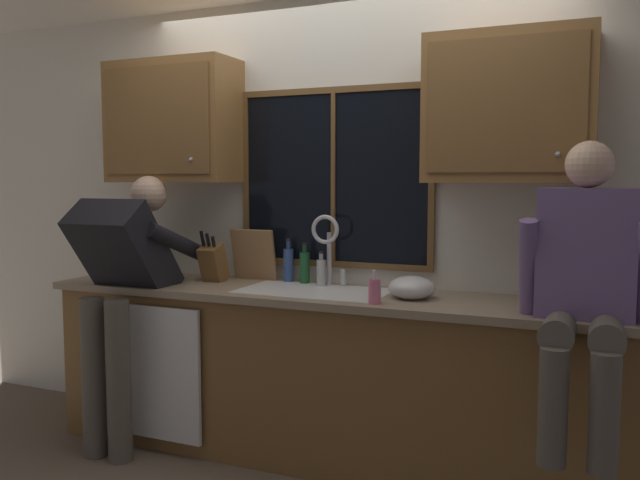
{
  "coord_description": "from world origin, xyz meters",
  "views": [
    {
      "loc": [
        1.32,
        -3.5,
        1.51
      ],
      "look_at": [
        -0.05,
        -0.3,
        1.2
      ],
      "focal_mm": 36.98,
      "sensor_mm": 36.0,
      "label": 1
    }
  ],
  "objects_px": {
    "person_sitting_on_counter": "(585,279)",
    "soap_dispenser": "(375,291)",
    "bottle_amber_small": "(288,264)",
    "knife_block": "(213,263)",
    "bottle_tall_clear": "(305,267)",
    "mixing_bowl": "(412,288)",
    "cutting_board": "(254,255)",
    "bottle_green_glass": "(321,272)",
    "person_standing": "(123,281)"
  },
  "relations": [
    {
      "from": "person_standing",
      "to": "person_sitting_on_counter",
      "type": "distance_m",
      "value": 2.38
    },
    {
      "from": "soap_dispenser",
      "to": "bottle_tall_clear",
      "type": "distance_m",
      "value": 0.72
    },
    {
      "from": "soap_dispenser",
      "to": "bottle_green_glass",
      "type": "distance_m",
      "value": 0.58
    },
    {
      "from": "person_sitting_on_counter",
      "to": "bottle_green_glass",
      "type": "bearing_deg",
      "value": 162.64
    },
    {
      "from": "person_sitting_on_counter",
      "to": "mixing_bowl",
      "type": "xyz_separation_m",
      "value": [
        -0.81,
        0.26,
        -0.13
      ]
    },
    {
      "from": "bottle_amber_small",
      "to": "soap_dispenser",
      "type": "bearing_deg",
      "value": -33.93
    },
    {
      "from": "mixing_bowl",
      "to": "soap_dispenser",
      "type": "height_order",
      "value": "soap_dispenser"
    },
    {
      "from": "cutting_board",
      "to": "bottle_green_glass",
      "type": "height_order",
      "value": "cutting_board"
    },
    {
      "from": "person_standing",
      "to": "bottle_amber_small",
      "type": "xyz_separation_m",
      "value": [
        0.76,
        0.54,
        0.07
      ]
    },
    {
      "from": "person_sitting_on_counter",
      "to": "bottle_green_glass",
      "type": "relative_size",
      "value": 6.4
    },
    {
      "from": "person_standing",
      "to": "bottle_tall_clear",
      "type": "bearing_deg",
      "value": 30.89
    },
    {
      "from": "person_sitting_on_counter",
      "to": "bottle_green_glass",
      "type": "xyz_separation_m",
      "value": [
        -1.38,
        0.43,
        -0.1
      ]
    },
    {
      "from": "bottle_tall_clear",
      "to": "soap_dispenser",
      "type": "bearing_deg",
      "value": -37.68
    },
    {
      "from": "person_sitting_on_counter",
      "to": "knife_block",
      "type": "height_order",
      "value": "person_sitting_on_counter"
    },
    {
      "from": "cutting_board",
      "to": "soap_dispenser",
      "type": "xyz_separation_m",
      "value": [
        0.9,
        -0.44,
        -0.09
      ]
    },
    {
      "from": "bottle_amber_small",
      "to": "knife_block",
      "type": "bearing_deg",
      "value": -157.61
    },
    {
      "from": "bottle_green_glass",
      "to": "cutting_board",
      "type": "bearing_deg",
      "value": 172.88
    },
    {
      "from": "person_standing",
      "to": "bottle_green_glass",
      "type": "bearing_deg",
      "value": 24.84
    },
    {
      "from": "person_sitting_on_counter",
      "to": "soap_dispenser",
      "type": "relative_size",
      "value": 7.58
    },
    {
      "from": "bottle_tall_clear",
      "to": "person_standing",
      "type": "bearing_deg",
      "value": -149.11
    },
    {
      "from": "person_sitting_on_counter",
      "to": "cutting_board",
      "type": "distance_m",
      "value": 1.9
    },
    {
      "from": "mixing_bowl",
      "to": "bottle_green_glass",
      "type": "bearing_deg",
      "value": 163.43
    },
    {
      "from": "person_standing",
      "to": "knife_block",
      "type": "bearing_deg",
      "value": 46.81
    },
    {
      "from": "mixing_bowl",
      "to": "bottle_green_glass",
      "type": "xyz_separation_m",
      "value": [
        -0.57,
        0.17,
        0.03
      ]
    },
    {
      "from": "person_sitting_on_counter",
      "to": "mixing_bowl",
      "type": "distance_m",
      "value": 0.86
    },
    {
      "from": "mixing_bowl",
      "to": "bottle_green_glass",
      "type": "relative_size",
      "value": 1.2
    },
    {
      "from": "knife_block",
      "to": "bottle_green_glass",
      "type": "distance_m",
      "value": 0.66
    },
    {
      "from": "bottle_green_glass",
      "to": "bottle_amber_small",
      "type": "distance_m",
      "value": 0.26
    },
    {
      "from": "soap_dispenser",
      "to": "bottle_tall_clear",
      "type": "bearing_deg",
      "value": 142.32
    },
    {
      "from": "bottle_tall_clear",
      "to": "bottle_green_glass",
      "type": "bearing_deg",
      "value": -24.82
    },
    {
      "from": "person_standing",
      "to": "soap_dispenser",
      "type": "height_order",
      "value": "person_standing"
    },
    {
      "from": "mixing_bowl",
      "to": "person_sitting_on_counter",
      "type": "bearing_deg",
      "value": -17.9
    },
    {
      "from": "cutting_board",
      "to": "bottle_amber_small",
      "type": "xyz_separation_m",
      "value": [
        0.22,
        0.02,
        -0.05
      ]
    },
    {
      "from": "mixing_bowl",
      "to": "bottle_green_glass",
      "type": "height_order",
      "value": "bottle_green_glass"
    },
    {
      "from": "knife_block",
      "to": "mixing_bowl",
      "type": "distance_m",
      "value": 1.22
    },
    {
      "from": "knife_block",
      "to": "person_standing",
      "type": "bearing_deg",
      "value": -133.19
    },
    {
      "from": "bottle_tall_clear",
      "to": "knife_block",
      "type": "bearing_deg",
      "value": -164.16
    },
    {
      "from": "person_sitting_on_counter",
      "to": "bottle_tall_clear",
      "type": "distance_m",
      "value": 1.59
    },
    {
      "from": "knife_block",
      "to": "bottle_tall_clear",
      "type": "height_order",
      "value": "knife_block"
    },
    {
      "from": "knife_block",
      "to": "bottle_amber_small",
      "type": "bearing_deg",
      "value": 22.39
    },
    {
      "from": "person_sitting_on_counter",
      "to": "cutting_board",
      "type": "relative_size",
      "value": 4.09
    },
    {
      "from": "knife_block",
      "to": "bottle_tall_clear",
      "type": "relative_size",
      "value": 1.38
    },
    {
      "from": "bottle_green_glass",
      "to": "person_standing",
      "type": "bearing_deg",
      "value": -155.16
    },
    {
      "from": "person_sitting_on_counter",
      "to": "bottle_green_glass",
      "type": "height_order",
      "value": "person_sitting_on_counter"
    },
    {
      "from": "knife_block",
      "to": "bottle_green_glass",
      "type": "relative_size",
      "value": 1.63
    },
    {
      "from": "cutting_board",
      "to": "bottle_tall_clear",
      "type": "bearing_deg",
      "value": 0.26
    },
    {
      "from": "knife_block",
      "to": "bottle_amber_small",
      "type": "distance_m",
      "value": 0.44
    },
    {
      "from": "cutting_board",
      "to": "bottle_amber_small",
      "type": "distance_m",
      "value": 0.22
    },
    {
      "from": "person_standing",
      "to": "bottle_green_glass",
      "type": "height_order",
      "value": "person_standing"
    },
    {
      "from": "knife_block",
      "to": "bottle_green_glass",
      "type": "xyz_separation_m",
      "value": [
        0.65,
        0.09,
        -0.03
      ]
    }
  ]
}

